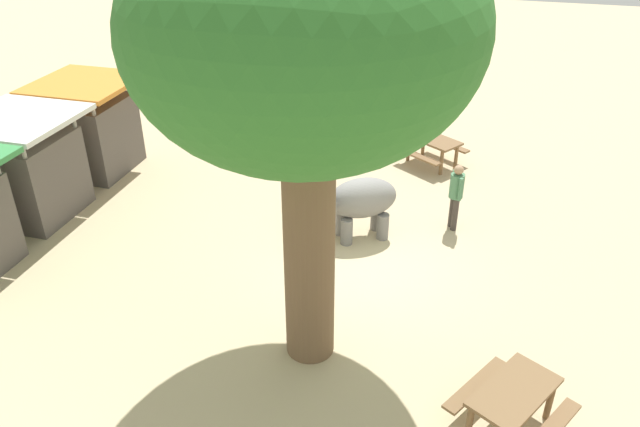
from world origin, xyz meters
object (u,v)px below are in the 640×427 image
market_stall_white (30,172)px  shade_tree_main (307,35)px  market_stall_orange (93,131)px  person_handler (456,192)px  elephant (353,202)px  feed_bucket (321,195)px  picnic_table_far (433,145)px  picnic_table_near (513,400)px  wooden_bench (301,141)px

market_stall_white → shade_tree_main: bearing=-110.3°
shade_tree_main → market_stall_white: bearing=69.7°
shade_tree_main → market_stall_orange: size_ratio=2.98×
person_handler → market_stall_white: size_ratio=0.64×
elephant → feed_bucket: 2.03m
elephant → person_handler: (1.03, -2.17, 0.01)m
market_stall_orange → feed_bucket: 6.54m
picnic_table_far → picnic_table_near: bearing=-42.5°
elephant → shade_tree_main: shade_tree_main is taller
person_handler → wooden_bench: 5.45m
wooden_bench → picnic_table_near: (-8.65, -5.91, 0.12)m
elephant → picnic_table_far: elephant is taller
market_stall_white → market_stall_orange: (2.60, 0.00, 0.00)m
person_handler → shade_tree_main: bearing=41.9°
wooden_bench → market_stall_orange: bearing=46.8°
person_handler → picnic_table_near: bearing=78.1°
picnic_table_near → market_stall_white: size_ratio=0.81×
wooden_bench → feed_bucket: 2.78m
market_stall_orange → elephant: bearing=-102.1°
shade_tree_main → elephant: bearing=1.4°
market_stall_white → picnic_table_far: bearing=-59.0°
picnic_table_far → market_stall_orange: (-2.76, 8.92, 0.55)m
shade_tree_main → picnic_table_near: 6.07m
wooden_bench → picnic_table_near: size_ratio=0.71×
market_stall_white → wooden_bench: bearing=-46.7°
market_stall_white → feed_bucket: (2.44, -6.46, -0.98)m
person_handler → picnic_table_near: person_handler is taller
shade_tree_main → picnic_table_far: shade_tree_main is taller
wooden_bench → picnic_table_near: bearing=147.3°
feed_bucket → market_stall_white: bearing=110.7°
person_handler → wooden_bench: (2.91, 4.59, -0.48)m
shade_tree_main → wooden_bench: shade_tree_main is taller
feed_bucket → person_handler: bearing=-97.7°
market_stall_white → market_stall_orange: same height
shade_tree_main → wooden_bench: 9.58m
elephant → picnic_table_far: 4.60m
picnic_table_near → feed_bucket: 7.75m
elephant → market_stall_orange: (1.64, 7.61, 0.20)m
shade_tree_main → picnic_table_near: bearing=-104.8°
person_handler → picnic_table_far: 3.50m
elephant → picnic_table_near: 5.88m
market_stall_white → feed_bucket: market_stall_white is taller
shade_tree_main → picnic_table_near: size_ratio=3.68×
person_handler → picnic_table_far: (3.37, 0.87, -0.36)m
shade_tree_main → market_stall_orange: (5.45, 7.70, -4.38)m
market_stall_white → market_stall_orange: bearing=0.0°
wooden_bench → feed_bucket: bearing=140.2°
wooden_bench → market_stall_orange: 5.72m
picnic_table_near → picnic_table_far: 9.37m
shade_tree_main → picnic_table_near: shade_tree_main is taller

